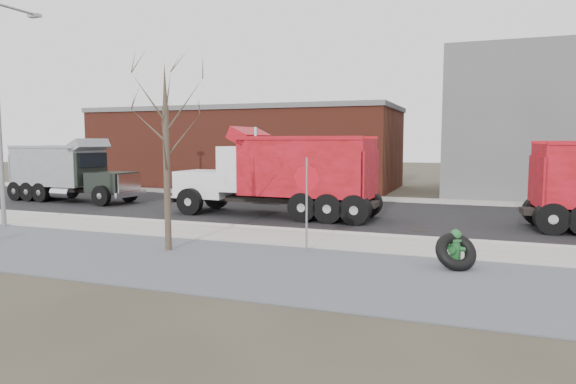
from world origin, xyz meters
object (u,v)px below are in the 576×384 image
at_px(stop_sign, 307,188).
at_px(dump_truck_red_b, 282,172).
at_px(fire_hydrant, 455,250).
at_px(truck_tire, 456,252).
at_px(dump_truck_grey, 69,170).

bearing_deg(stop_sign, dump_truck_red_b, 139.18).
distance_m(fire_hydrant, stop_sign, 4.14).
bearing_deg(stop_sign, truck_tire, 14.74).
bearing_deg(truck_tire, dump_truck_grey, 157.78).
bearing_deg(fire_hydrant, truck_tire, -66.42).
relative_size(fire_hydrant, truck_tire, 0.75).
relative_size(fire_hydrant, dump_truck_red_b, 0.11).
height_order(fire_hydrant, truck_tire, fire_hydrant).
distance_m(fire_hydrant, dump_truck_red_b, 9.55).
height_order(stop_sign, dump_truck_grey, dump_truck_grey).
distance_m(stop_sign, dump_truck_grey, 16.69).
bearing_deg(dump_truck_red_b, fire_hydrant, 138.92).
height_order(truck_tire, dump_truck_grey, dump_truck_grey).
relative_size(dump_truck_red_b, dump_truck_grey, 1.22).
xyz_separation_m(fire_hydrant, stop_sign, (-3.90, 0.32, 1.36)).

